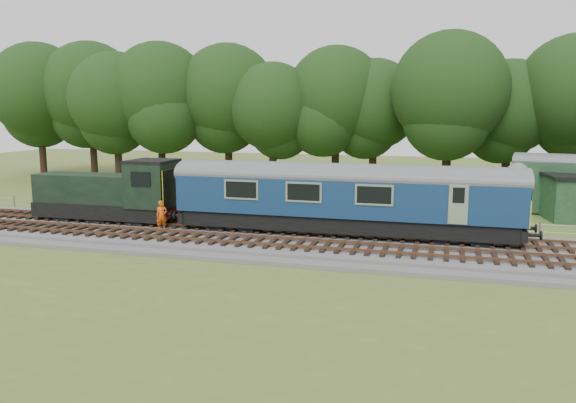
% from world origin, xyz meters
% --- Properties ---
extents(ground, '(120.00, 120.00, 0.00)m').
position_xyz_m(ground, '(0.00, 0.00, 0.00)').
color(ground, '#4D6324').
rests_on(ground, ground).
extents(ballast, '(70.00, 7.00, 0.35)m').
position_xyz_m(ballast, '(0.00, 0.00, 0.17)').
color(ballast, '#4C4C4F').
rests_on(ballast, ground).
extents(track_north, '(67.20, 2.40, 0.21)m').
position_xyz_m(track_north, '(0.00, 1.40, 0.42)').
color(track_north, black).
rests_on(track_north, ballast).
extents(track_south, '(67.20, 2.40, 0.21)m').
position_xyz_m(track_south, '(0.00, -1.60, 0.42)').
color(track_south, black).
rests_on(track_south, ballast).
extents(fence, '(64.00, 0.12, 1.00)m').
position_xyz_m(fence, '(0.00, 4.50, 0.00)').
color(fence, '#6B6054').
rests_on(fence, ground).
extents(tree_line, '(70.00, 8.00, 18.00)m').
position_xyz_m(tree_line, '(0.00, 22.00, 0.00)').
color(tree_line, black).
rests_on(tree_line, ground).
extents(dmu_railcar, '(18.05, 2.86, 3.88)m').
position_xyz_m(dmu_railcar, '(5.85, 1.40, 2.61)').
color(dmu_railcar, black).
rests_on(dmu_railcar, ground).
extents(shunter_loco, '(8.91, 2.60, 3.38)m').
position_xyz_m(shunter_loco, '(-8.08, 1.40, 1.97)').
color(shunter_loco, black).
rests_on(shunter_loco, ground).
extents(worker, '(0.72, 0.71, 1.67)m').
position_xyz_m(worker, '(-3.90, -0.34, 1.18)').
color(worker, '#DD4F0B').
rests_on(worker, ballast).
extents(shed, '(4.02, 4.02, 2.91)m').
position_xyz_m(shed, '(18.90, 11.11, 1.48)').
color(shed, '#183519').
rests_on(shed, ground).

